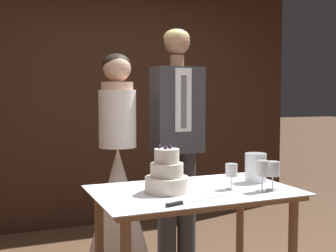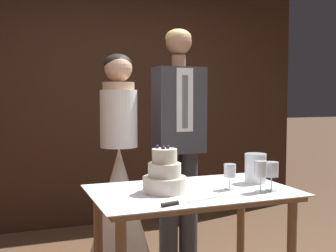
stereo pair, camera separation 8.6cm
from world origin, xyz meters
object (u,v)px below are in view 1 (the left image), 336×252
wine_glass_middle (231,172)px  hurricane_candle (256,168)px  cake_table (194,207)px  wine_glass_far (262,169)px  groom (177,135)px  tiered_cake (167,176)px  wine_glass_near (273,170)px  cake_knife (186,202)px  bride (118,193)px

wine_glass_middle → hurricane_candle: hurricane_candle is taller
cake_table → wine_glass_far: size_ratio=6.55×
hurricane_candle → groom: bearing=106.7°
tiered_cake → hurricane_candle: (0.65, 0.05, -0.01)m
wine_glass_middle → groom: 0.89m
wine_glass_near → groom: (-0.19, 0.99, 0.14)m
wine_glass_middle → tiered_cake: bearing=169.9°
cake_knife → wine_glass_near: wine_glass_near is taller
cake_table → wine_glass_far: wine_glass_far is taller
cake_knife → cake_table: bearing=42.8°
cake_table → bride: bearing=106.8°
bride → hurricane_candle: bearing=-46.7°
groom → wine_glass_middle: bearing=-91.6°
cake_knife → bride: 1.10m
tiered_cake → wine_glass_middle: 0.40m
tiered_cake → wine_glass_far: (0.52, -0.20, 0.03)m
wine_glass_far → hurricane_candle: size_ratio=0.97×
hurricane_candle → bride: bearing=133.3°
hurricane_candle → tiered_cake: bearing=-175.9°
bride → wine_glass_far: bearing=-59.5°
cake_knife → wine_glass_far: (0.53, 0.08, 0.12)m
hurricane_candle → wine_glass_middle: bearing=-155.2°
bride → cake_table: bearing=-73.2°
cake_knife → wine_glass_near: bearing=-5.7°
hurricane_candle → groom: 0.81m
cake_knife → tiered_cake: bearing=74.3°
cake_table → wine_glass_middle: (0.22, -0.07, 0.21)m
cake_table → tiered_cake: 0.27m
hurricane_candle → bride: size_ratio=0.11×
tiered_cake → wine_glass_near: (0.61, -0.18, 0.02)m
cake_table → wine_glass_middle: size_ratio=7.81×
bride → wine_glass_middle: bearing=-62.2°
groom → tiered_cake: bearing=-117.4°
cake_table → cake_knife: cake_knife is taller
wine_glass_near → wine_glass_middle: size_ratio=1.11×
cake_table → hurricane_candle: hurricane_candle is taller
wine_glass_far → groom: groom is taller
cake_table → bride: (-0.24, 0.81, -0.07)m
cake_knife → groom: bearing=54.1°
tiered_cake → wine_glass_far: 0.56m
tiered_cake → cake_knife: bearing=-91.0°
cake_table → groom: bearing=73.2°
wine_glass_far → bride: bride is taller
wine_glass_far → groom: 1.02m
wine_glass_near → wine_glass_far: wine_glass_far is taller
wine_glass_near → wine_glass_far: bearing=-169.5°
cake_table → wine_glass_near: (0.43, -0.18, 0.22)m
wine_glass_far → tiered_cake: bearing=159.1°
cake_table → bride: 0.84m
wine_glass_near → cake_knife: bearing=-171.0°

